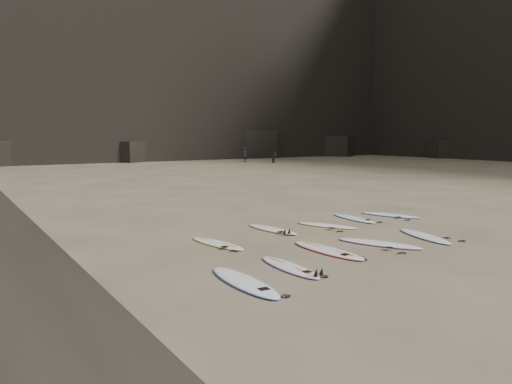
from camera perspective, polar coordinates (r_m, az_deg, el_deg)
ground at (r=14.37m, az=11.26°, el=-6.27°), size 240.00×240.00×0.00m
surfboard_0 at (r=10.82m, az=-1.37°, el=-10.20°), size 0.71×2.68×0.10m
surfboard_1 at (r=12.01m, az=3.85°, el=-8.53°), size 0.64×2.32×0.08m
surfboard_2 at (r=13.76m, az=8.19°, el=-6.58°), size 0.74×2.66×0.10m
surfboard_3 at (r=14.89m, az=13.89°, el=-5.70°), size 1.59×2.54×0.09m
surfboard_4 at (r=16.31m, az=18.70°, el=-4.78°), size 1.22×2.51×0.09m
surfboard_5 at (r=14.53m, az=-4.46°, el=-5.85°), size 0.94×2.35×0.08m
surfboard_6 at (r=16.56m, az=1.87°, el=-4.27°), size 0.86×2.35×0.08m
surfboard_7 at (r=17.42m, az=8.11°, el=-3.79°), size 1.44×2.24×0.08m
surfboard_8 at (r=19.04m, az=11.12°, el=-2.94°), size 0.80×2.43×0.09m
surfboard_9 at (r=20.09m, az=15.10°, el=-2.55°), size 1.41×2.41×0.09m
person_a at (r=56.28m, az=-1.31°, el=4.29°), size 0.70×0.59×1.63m
person_b at (r=54.65m, az=2.17°, el=4.25°), size 1.04×1.00×1.69m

